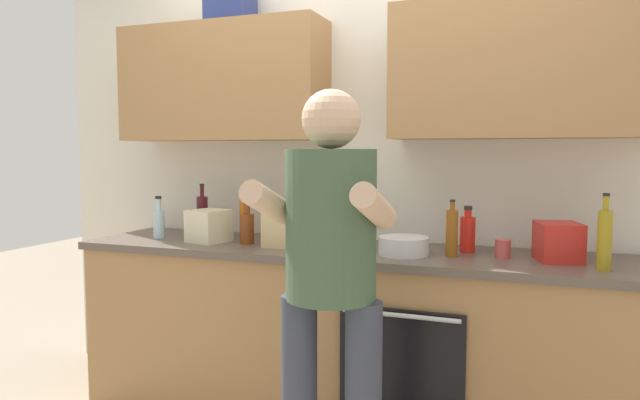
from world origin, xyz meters
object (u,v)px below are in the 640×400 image
(grocery_bag_bread, at_px, (289,225))
(bottle_wine, at_px, (202,215))
(bottle_hotsauce, at_px, (468,233))
(bottle_oil, at_px, (605,239))
(cup_ceramic, at_px, (503,249))
(grocery_bag_crisps, at_px, (558,242))
(person_standing, at_px, (330,268))
(mixing_bowl, at_px, (403,246))
(grocery_bag_rice, at_px, (209,226))
(bottle_juice, at_px, (244,217))
(bottle_soda, at_px, (325,224))
(bottle_vinegar, at_px, (247,227))
(bottle_syrup, at_px, (452,233))
(bottle_water, at_px, (159,222))

(grocery_bag_bread, bearing_deg, bottle_wine, 163.93)
(bottle_wine, height_order, bottle_hotsauce, bottle_wine)
(bottle_oil, xyz_separation_m, grocery_bag_bread, (-1.45, 0.09, -0.02))
(cup_ceramic, distance_m, grocery_bag_crisps, 0.24)
(person_standing, height_order, grocery_bag_bread, person_standing)
(bottle_wine, height_order, grocery_bag_crisps, bottle_wine)
(grocery_bag_crisps, bearing_deg, mixing_bowl, -172.01)
(grocery_bag_rice, xyz_separation_m, grocery_bag_bread, (0.47, 0.01, 0.02))
(bottle_juice, bearing_deg, bottle_soda, -3.44)
(bottle_soda, bearing_deg, bottle_vinegar, -156.89)
(person_standing, height_order, bottle_soda, person_standing)
(grocery_bag_rice, bearing_deg, bottle_syrup, 0.91)
(grocery_bag_bread, bearing_deg, bottle_vinegar, 178.38)
(bottle_wine, xyz_separation_m, grocery_bag_bread, (0.63, -0.18, -0.01))
(grocery_bag_crisps, relative_size, grocery_bag_rice, 1.08)
(bottle_oil, bearing_deg, cup_ceramic, 159.27)
(bottle_wine, height_order, bottle_oil, bottle_oil)
(bottle_vinegar, xyz_separation_m, grocery_bag_rice, (-0.22, -0.02, -0.00))
(bottle_wine, bearing_deg, bottle_hotsauce, -0.90)
(bottle_oil, xyz_separation_m, grocery_bag_rice, (-1.92, 0.08, -0.05))
(cup_ceramic, xyz_separation_m, mixing_bowl, (-0.44, -0.09, 0.00))
(bottle_syrup, distance_m, bottle_vinegar, 1.07)
(grocery_bag_bread, bearing_deg, bottle_hotsauce, 10.13)
(bottle_wine, height_order, bottle_juice, bottle_wine)
(bottle_wine, distance_m, bottle_oil, 2.10)
(bottle_oil, xyz_separation_m, grocery_bag_crisps, (-0.17, 0.16, -0.05))
(person_standing, height_order, cup_ceramic, person_standing)
(bottle_syrup, distance_m, grocery_bag_crisps, 0.46)
(bottle_soda, bearing_deg, bottle_water, -170.68)
(bottle_wine, relative_size, bottle_hotsauce, 1.34)
(bottle_soda, bearing_deg, cup_ceramic, -6.57)
(bottle_soda, relative_size, cup_ceramic, 2.91)
(bottle_wine, distance_m, bottle_hotsauce, 1.51)
(grocery_bag_rice, bearing_deg, bottle_juice, 63.38)
(bottle_vinegar, bearing_deg, grocery_bag_bread, -1.62)
(mixing_bowl, xyz_separation_m, grocery_bag_crisps, (0.68, 0.10, 0.04))
(bottle_oil, height_order, grocery_bag_crisps, bottle_oil)
(person_standing, distance_m, bottle_juice, 1.22)
(bottle_syrup, height_order, bottle_juice, bottle_juice)
(bottle_oil, xyz_separation_m, mixing_bowl, (-0.85, 0.06, -0.09))
(bottle_water, height_order, bottle_juice, bottle_juice)
(bottle_oil, xyz_separation_m, bottle_soda, (-1.32, 0.26, -0.03))
(bottle_water, height_order, bottle_soda, bottle_soda)
(bottle_juice, bearing_deg, grocery_bag_crisps, -4.49)
(bottle_syrup, xyz_separation_m, grocery_bag_rice, (-1.29, -0.02, -0.03))
(bottle_oil, relative_size, grocery_bag_bread, 1.45)
(bottle_soda, distance_m, bottle_hotsauce, 0.75)
(bottle_water, bearing_deg, bottle_juice, 22.49)
(bottle_vinegar, relative_size, grocery_bag_bread, 1.04)
(bottle_wine, bearing_deg, bottle_vinegar, -24.43)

